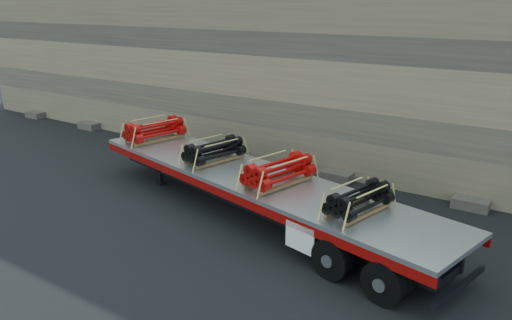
{
  "coord_description": "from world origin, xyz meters",
  "views": [
    {
      "loc": [
        9.69,
        -12.49,
        6.8
      ],
      "look_at": [
        0.85,
        0.66,
        1.72
      ],
      "focal_mm": 35.0,
      "sensor_mm": 36.0,
      "label": 1
    }
  ],
  "objects": [
    {
      "name": "ground",
      "position": [
        0.0,
        0.0,
        0.0
      ],
      "size": [
        120.0,
        120.0,
        0.0
      ],
      "primitive_type": "plane",
      "color": "black",
      "rests_on": "ground"
    },
    {
      "name": "rock_wall",
      "position": [
        0.0,
        6.5,
        3.5
      ],
      "size": [
        44.0,
        3.0,
        7.0
      ],
      "primitive_type": "cube",
      "color": "#7A6B54",
      "rests_on": "ground"
    },
    {
      "name": "trailer",
      "position": [
        1.11,
        0.08,
        0.71
      ],
      "size": [
        14.46,
        5.84,
        1.42
      ],
      "primitive_type": null,
      "rotation": [
        0.0,
        0.0,
        -0.23
      ],
      "color": "#BABCC2",
      "rests_on": "ground"
    },
    {
      "name": "bundle_front",
      "position": [
        -4.52,
        1.37,
        1.82
      ],
      "size": [
        1.62,
        2.48,
        0.81
      ],
      "primitive_type": null,
      "rotation": [
        0.0,
        0.0,
        -0.23
      ],
      "color": "#AD0B09",
      "rests_on": "trailer"
    },
    {
      "name": "bundle_midfront",
      "position": [
        -0.81,
        0.52,
        1.79
      ],
      "size": [
        1.48,
        2.26,
        0.74
      ],
      "primitive_type": null,
      "rotation": [
        0.0,
        0.0,
        -0.23
      ],
      "color": "black",
      "rests_on": "trailer"
    },
    {
      "name": "bundle_midrear",
      "position": [
        2.25,
        -0.18,
        1.82
      ],
      "size": [
        1.58,
        2.42,
        0.79
      ],
      "primitive_type": null,
      "rotation": [
        0.0,
        0.0,
        -0.23
      ],
      "color": "#AD0B09",
      "rests_on": "trailer"
    },
    {
      "name": "bundle_rear",
      "position": [
        5.14,
        -0.84,
        1.77
      ],
      "size": [
        1.38,
        2.12,
        0.69
      ],
      "primitive_type": null,
      "rotation": [
        0.0,
        0.0,
        -0.23
      ],
      "color": "black",
      "rests_on": "trailer"
    }
  ]
}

